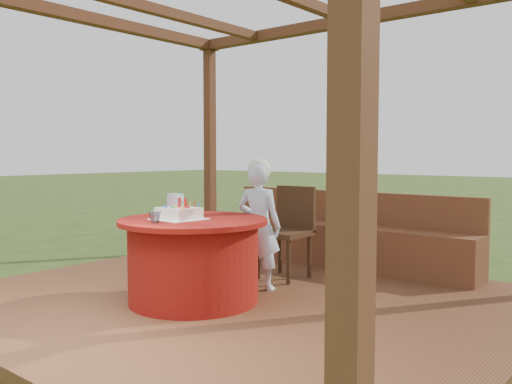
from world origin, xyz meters
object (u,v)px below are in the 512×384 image
table (194,260)px  birthday_cake (179,213)px  drinking_glass (155,217)px  gift_bag (175,204)px  elderly_woman (259,223)px  chair (289,227)px  bench (341,241)px

table → birthday_cake: size_ratio=3.19×
table → drinking_glass: bearing=-95.3°
gift_bag → drinking_glass: gift_bag is taller
elderly_woman → drinking_glass: (-0.18, -1.04, 0.13)m
table → gift_bag: gift_bag is taller
gift_bag → chair: bearing=79.4°
birthday_cake → drinking_glass: (0.02, -0.27, -0.01)m
chair → elderly_woman: size_ratio=0.76×
elderly_woman → bench: bearing=88.7°
chair → table: bearing=-93.7°
gift_bag → elderly_woman: bearing=60.0°
chair → drinking_glass: chair is taller
elderly_woman → gift_bag: (-0.46, -0.58, 0.18)m
chair → elderly_woman: 0.57m
birthday_cake → gift_bag: gift_bag is taller
table → elderly_woman: elderly_woman is taller
bench → elderly_woman: elderly_woman is taller
gift_bag → drinking_glass: size_ratio=1.94×
table → gift_bag: size_ratio=6.58×
bench → elderly_woman: 1.43m
elderly_woman → birthday_cake: bearing=-105.1°
table → birthday_cake: 0.41m
chair → gift_bag: 1.23m
elderly_woman → gift_bag: 0.76m
gift_bag → birthday_cake: bearing=-29.5°
table → gift_bag: (-0.31, 0.09, 0.43)m
gift_bag → drinking_glass: 0.54m
bench → chair: chair is taller
bench → birthday_cake: bearing=-96.4°
bench → elderly_woman: size_ratio=2.55×
table → chair: 1.24m
gift_bag → table: bearing=-7.8°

